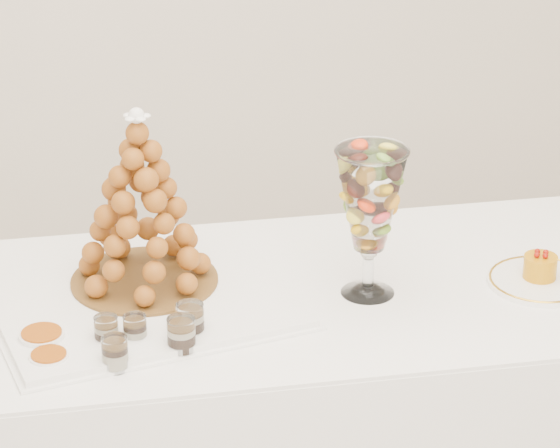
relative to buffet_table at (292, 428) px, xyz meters
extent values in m
cube|color=white|center=(0.00, 0.00, 0.00)|extent=(1.95, 0.89, 0.71)
cube|color=white|center=(0.00, 0.00, 0.36)|extent=(1.94, 0.89, 0.01)
cube|color=white|center=(-0.33, 0.01, 0.37)|extent=(0.68, 0.55, 0.02)
cylinder|color=white|center=(0.16, -0.05, 0.37)|extent=(0.12, 0.12, 0.02)
cylinder|color=white|center=(0.16, -0.05, 0.42)|extent=(0.02, 0.02, 0.08)
sphere|color=white|center=(0.16, -0.05, 0.46)|extent=(0.04, 0.04, 0.04)
cylinder|color=white|center=(0.54, -0.10, 0.37)|extent=(0.23, 0.23, 0.01)
cylinder|color=white|center=(-0.43, -0.13, 0.40)|extent=(0.06, 0.06, 0.07)
cylinder|color=white|center=(-0.37, -0.14, 0.39)|extent=(0.06, 0.06, 0.07)
cylinder|color=white|center=(-0.26, -0.15, 0.40)|extent=(0.07, 0.07, 0.08)
cylinder|color=white|center=(-0.42, -0.23, 0.40)|extent=(0.06, 0.06, 0.07)
cylinder|color=white|center=(-0.28, -0.20, 0.40)|extent=(0.07, 0.07, 0.08)
cylinder|color=white|center=(-0.56, -0.10, 0.38)|extent=(0.09, 0.09, 0.03)
cylinder|color=white|center=(-0.55, -0.18, 0.37)|extent=(0.08, 0.08, 0.02)
cylinder|color=brown|center=(-0.31, 0.09, 0.39)|extent=(0.32, 0.32, 0.01)
cone|color=#934E16|center=(-0.31, 0.09, 0.58)|extent=(0.33, 0.33, 0.39)
sphere|color=white|center=(-0.31, 0.09, 0.77)|extent=(0.04, 0.04, 0.04)
cylinder|color=#C88009|center=(0.55, -0.09, 0.40)|extent=(0.07, 0.07, 0.05)
sphere|color=#921005|center=(0.56, -0.09, 0.43)|extent=(0.01, 0.01, 0.01)
sphere|color=#921005|center=(0.54, -0.08, 0.43)|extent=(0.01, 0.01, 0.01)
sphere|color=#921005|center=(0.53, -0.10, 0.43)|extent=(0.01, 0.01, 0.01)
sphere|color=#921005|center=(0.55, -0.11, 0.43)|extent=(0.01, 0.01, 0.01)
camera|label=1|loc=(-0.67, -2.49, 1.74)|focal=85.00mm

